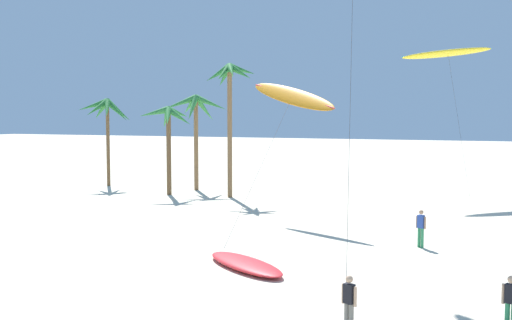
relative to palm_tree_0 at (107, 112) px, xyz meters
name	(u,v)px	position (x,y,z in m)	size (l,w,h in m)	color
palm_tree_0	(107,112)	(0.00, 0.00, 0.00)	(4.30, 4.85, 7.61)	brown
palm_tree_1	(169,123)	(8.04, -2.92, -0.84)	(3.97, 4.18, 6.84)	brown
palm_tree_2	(196,113)	(8.46, 0.49, -0.06)	(4.97, 4.57, 7.83)	olive
palm_tree_3	(230,86)	(12.95, -2.34, 1.92)	(3.73, 3.86, 9.97)	olive
flying_kite_3	(448,53)	(27.60, 4.88, 4.38)	(6.56, 6.89, 11.62)	yellow
flying_kite_4	(292,96)	(20.27, -9.13, 0.83)	(6.72, 11.07, 8.51)	orange
grounded_kite_0	(245,264)	(22.55, -20.80, -6.21)	(4.77, 3.86, 0.34)	red
person_foreground_walker	(511,302)	(32.26, -24.49, -5.47)	(0.49, 0.28, 1.66)	#338E56
person_near_right	(421,227)	(28.43, -14.20, -5.42)	(0.48, 0.30, 1.75)	#338E56
person_mid_field	(349,301)	(28.13, -26.08, -5.50)	(0.48, 0.30, 1.62)	slate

